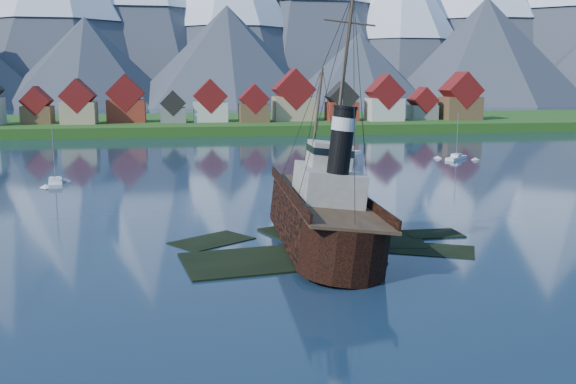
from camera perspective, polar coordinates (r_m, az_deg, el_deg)
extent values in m
plane|color=#16293F|center=(62.99, 1.72, -5.40)|extent=(1400.00, 1400.00, 0.00)
cube|color=black|center=(60.68, -0.70, -6.31)|extent=(19.08, 11.42, 1.00)
cube|color=black|center=(68.21, 6.03, -4.58)|extent=(15.15, 9.76, 1.00)
cube|color=black|center=(71.99, 1.89, -3.67)|extent=(11.45, 9.06, 1.00)
cube|color=black|center=(65.53, 12.29, -5.40)|extent=(10.27, 8.34, 1.00)
cube|color=black|center=(67.82, -6.78, -4.69)|extent=(9.42, 8.68, 1.00)
cube|color=black|center=(71.99, 12.75, -3.97)|extent=(6.00, 4.00, 1.00)
cube|color=#1A4714|center=(230.48, -6.58, 5.75)|extent=(600.00, 80.00, 3.20)
cube|color=#3F3D38|center=(192.66, -5.98, 4.95)|extent=(600.00, 2.50, 2.00)
cube|color=brown|center=(217.36, -21.36, 6.41)|extent=(9.00, 8.00, 5.50)
cube|color=maroon|center=(217.19, -21.44, 7.56)|extent=(9.16, 8.16, 9.16)
cube|color=tan|center=(212.11, -18.08, 6.70)|extent=(10.50, 9.00, 6.80)
cube|color=maroon|center=(211.91, -18.16, 8.13)|extent=(10.69, 9.18, 10.69)
cube|color=maroon|center=(216.47, -14.16, 7.00)|extent=(12.00, 8.50, 7.20)
cube|color=maroon|center=(216.28, -14.22, 8.52)|extent=(12.22, 8.67, 12.22)
cube|color=slate|center=(210.88, -10.16, 6.75)|extent=(8.00, 7.00, 4.80)
cube|color=black|center=(210.70, -10.19, 7.79)|extent=(8.15, 7.14, 8.15)
cube|color=beige|center=(214.05, -6.92, 7.09)|extent=(11.00, 9.50, 6.40)
cube|color=maroon|center=(213.86, -6.95, 8.48)|extent=(11.20, 9.69, 11.20)
cube|color=brown|center=(211.20, -3.04, 7.03)|extent=(9.50, 8.00, 5.80)
cube|color=maroon|center=(211.01, -3.05, 8.28)|extent=(9.67, 8.16, 9.67)
cube|color=tan|center=(218.10, 0.49, 7.42)|extent=(13.50, 10.00, 8.00)
cube|color=maroon|center=(217.91, 0.49, 9.11)|extent=(13.75, 10.20, 13.75)
cube|color=maroon|center=(218.58, 4.79, 7.16)|extent=(10.00, 8.50, 6.20)
cube|color=black|center=(218.40, 4.81, 8.44)|extent=(10.18, 8.67, 10.18)
cube|color=beige|center=(219.57, 8.56, 7.27)|extent=(11.50, 9.00, 7.50)
cube|color=maroon|center=(219.38, 8.60, 8.78)|extent=(11.71, 9.18, 11.71)
cube|color=slate|center=(228.44, 11.85, 6.95)|extent=(9.00, 7.50, 5.00)
cube|color=maroon|center=(228.27, 11.89, 7.98)|extent=(9.16, 7.65, 9.16)
cube|color=brown|center=(231.59, 15.06, 7.21)|extent=(12.50, 10.00, 7.80)
cube|color=maroon|center=(231.41, 15.13, 8.73)|extent=(12.73, 10.20, 12.73)
cone|color=#2D333D|center=(525.08, -19.89, 15.55)|extent=(180.00, 180.00, 150.00)
cone|color=#2D333D|center=(533.94, -5.18, 15.71)|extent=(170.00, 170.00, 145.00)
cone|color=#2D333D|center=(552.23, 10.05, 14.37)|extent=(150.00, 150.00, 125.00)
cone|color=#2D333D|center=(612.39, 16.49, 15.79)|extent=(200.00, 200.00, 170.00)
cone|color=#2D333D|center=(437.56, -17.48, 10.87)|extent=(120.00, 120.00, 58.00)
cone|color=#2D333D|center=(429.99, -5.39, 11.83)|extent=(136.00, 136.00, 66.00)
cone|color=#2D333D|center=(449.46, 6.32, 10.71)|extent=(110.00, 110.00, 50.00)
cone|color=#2D333D|center=(479.36, 17.08, 11.79)|extent=(150.00, 150.00, 75.00)
cube|color=black|center=(65.58, 2.68, -2.58)|extent=(7.66, 22.07, 4.60)
cone|color=black|center=(79.36, 0.49, -0.37)|extent=(7.66, 7.66, 7.66)
cylinder|color=black|center=(55.15, 5.10, -5.03)|extent=(7.66, 7.66, 4.60)
cube|color=#4C3826|center=(65.10, 2.69, -0.51)|extent=(7.51, 29.13, 0.27)
cube|color=black|center=(64.34, -0.51, -0.18)|extent=(0.22, 28.21, 0.99)
cube|color=black|center=(65.88, 5.82, 0.01)|extent=(0.22, 28.21, 0.99)
cube|color=#ADA89E|center=(63.24, 3.02, 0.69)|extent=(5.69, 9.31, 3.28)
cube|color=#ADA89E|center=(63.90, 2.83, 3.36)|extent=(3.94, 4.38, 2.41)
cylinder|color=black|center=(59.14, 3.82, 4.63)|extent=(2.08, 2.08, 6.13)
cylinder|color=silver|center=(59.02, 3.84, 6.12)|extent=(2.19, 2.19, 1.20)
cylinder|color=#473828|center=(72.78, 1.27, 5.91)|extent=(0.31, 0.31, 13.14)
cylinder|color=#473828|center=(61.35, 3.34, 10.87)|extent=(0.35, 0.35, 14.23)
cube|color=silver|center=(109.59, -19.97, 0.65)|extent=(3.43, 8.38, 1.03)
cube|color=silver|center=(109.46, -19.99, 1.07)|extent=(2.16, 2.56, 0.60)
cylinder|color=gray|center=(108.94, -20.12, 3.24)|extent=(0.12, 0.12, 8.92)
cube|color=silver|center=(140.36, 14.73, 2.85)|extent=(6.68, 6.55, 1.06)
cube|color=silver|center=(140.26, 14.74, 3.19)|extent=(2.65, 2.64, 0.62)
cylinder|color=gray|center=(139.84, 14.82, 4.93)|extent=(0.12, 0.12, 9.16)
cube|color=silver|center=(149.72, 4.80, 3.58)|extent=(6.88, 11.28, 1.33)
cube|color=silver|center=(149.61, 4.81, 3.98)|extent=(3.46, 3.81, 0.78)
cylinder|color=gray|center=(149.15, 4.84, 6.03)|extent=(0.16, 0.16, 11.52)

